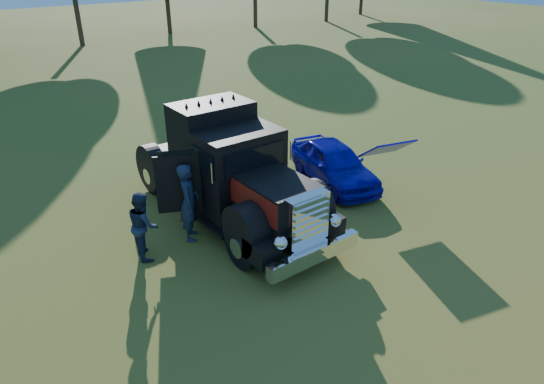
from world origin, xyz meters
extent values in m
plane|color=#345418|center=(0.00, 0.00, 0.00)|extent=(120.00, 120.00, 0.00)
cylinder|color=#2D2116|center=(4.00, 30.00, 2.07)|extent=(0.36, 0.36, 4.14)
cylinder|color=#2D2116|center=(12.00, 31.50, 2.25)|extent=(0.36, 0.36, 4.50)
cylinder|color=#2D2116|center=(20.00, 30.00, 1.80)|extent=(0.36, 0.36, 3.60)
cylinder|color=#2D2116|center=(28.00, 29.00, 1.98)|extent=(0.36, 0.36, 3.96)
cylinder|color=black|center=(-2.17, -0.92, 0.55)|extent=(0.32, 1.10, 1.10)
cylinder|color=black|center=(-0.07, -0.92, 0.55)|extent=(0.32, 1.10, 1.10)
cylinder|color=black|center=(-2.17, 3.88, 0.55)|extent=(0.32, 1.10, 1.10)
cylinder|color=black|center=(-0.07, 3.88, 0.55)|extent=(0.32, 1.10, 1.10)
cylinder|color=black|center=(-1.84, 3.88, 0.55)|extent=(0.32, 1.10, 1.10)
cylinder|color=black|center=(-0.40, 3.88, 0.55)|extent=(0.32, 1.10, 1.10)
cube|color=black|center=(-1.12, 1.68, 0.62)|extent=(1.60, 6.40, 0.28)
cube|color=white|center=(-1.12, -2.17, 0.55)|extent=(2.50, 0.22, 0.36)
cube|color=white|center=(-1.12, -1.87, 1.25)|extent=(1.05, 0.30, 1.30)
cube|color=black|center=(-1.12, -0.82, 1.30)|extent=(1.35, 1.80, 1.10)
cube|color=maroon|center=(-1.81, -0.82, 1.50)|extent=(0.02, 1.80, 0.60)
cube|color=maroon|center=(-0.43, -0.82, 1.50)|extent=(0.02, 1.80, 0.60)
cylinder|color=black|center=(-2.07, -0.92, 0.95)|extent=(0.55, 1.24, 1.24)
cylinder|color=black|center=(-0.17, -0.92, 0.95)|extent=(0.55, 1.24, 1.24)
sphere|color=white|center=(-1.90, -1.94, 1.05)|extent=(0.32, 0.32, 0.32)
sphere|color=white|center=(-0.34, -1.94, 1.05)|extent=(0.32, 0.32, 0.32)
cube|color=black|center=(-1.12, 0.73, 1.55)|extent=(2.05, 1.30, 2.10)
cube|color=black|center=(-1.12, 0.06, 2.05)|extent=(1.70, 0.05, 0.65)
cube|color=black|center=(-1.12, 2.03, 1.75)|extent=(2.05, 1.30, 2.50)
cube|color=black|center=(-1.12, 3.68, 0.95)|extent=(2.00, 2.00, 0.35)
cube|color=black|center=(-2.65, 1.14, 1.45)|extent=(1.02, 0.52, 1.50)
cube|color=maroon|center=(-2.67, 1.19, 1.30)|extent=(0.78, 0.38, 0.75)
imported|color=#1C08B1|center=(2.60, 1.13, 0.64)|extent=(2.39, 4.02, 1.28)
cube|color=#1C08B1|center=(3.01, -0.51, 1.55)|extent=(1.49, 1.22, 0.67)
imported|color=#21364E|center=(-2.52, 0.90, 1.01)|extent=(0.80, 0.88, 2.02)
imported|color=navy|center=(-3.76, 0.85, 0.83)|extent=(0.78, 0.92, 1.66)
camera|label=1|loc=(-7.21, -8.71, 6.58)|focal=32.00mm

